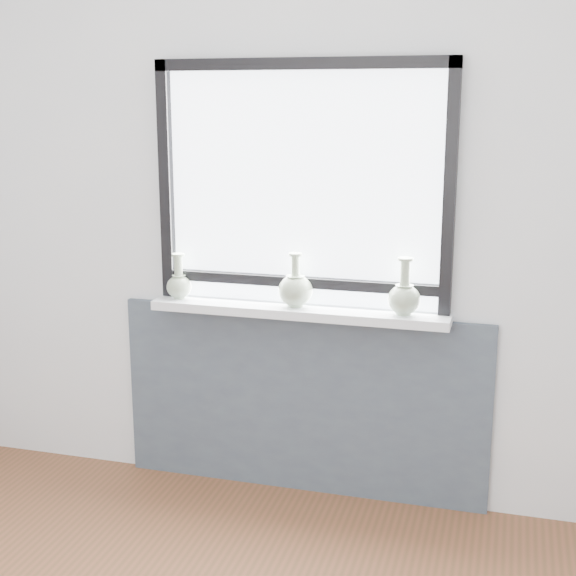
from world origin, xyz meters
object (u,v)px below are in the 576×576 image
(vase_a, at_px, (179,284))
(vase_b, at_px, (295,289))
(windowsill, at_px, (298,311))
(vase_c, at_px, (404,297))

(vase_a, bearing_deg, vase_b, 0.35)
(vase_b, bearing_deg, vase_a, -179.65)
(windowsill, bearing_deg, vase_b, 159.43)
(vase_c, bearing_deg, vase_a, 179.75)
(vase_a, relative_size, vase_b, 0.87)
(windowsill, xyz_separation_m, vase_a, (-0.56, 0.00, 0.09))
(vase_a, bearing_deg, windowsill, -0.18)
(windowsill, height_order, vase_b, vase_b)
(windowsill, xyz_separation_m, vase_c, (0.46, -0.00, 0.10))
(vase_a, xyz_separation_m, vase_b, (0.55, 0.00, 0.01))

